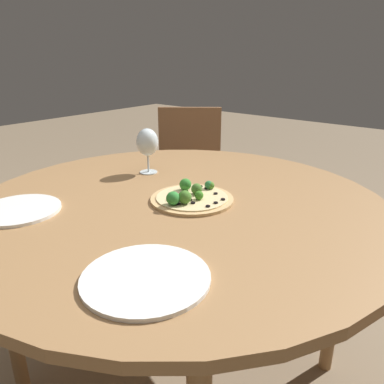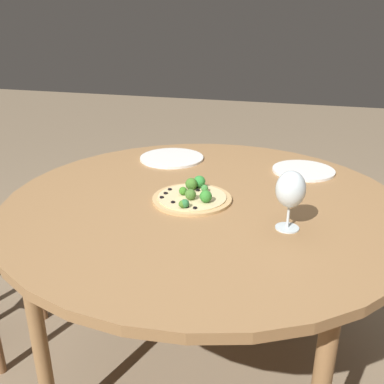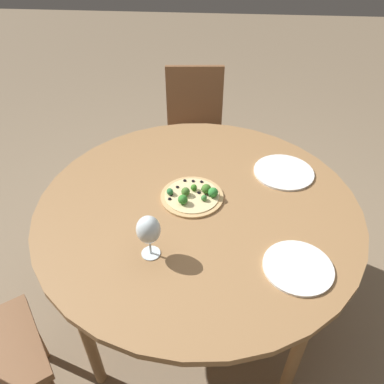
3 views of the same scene
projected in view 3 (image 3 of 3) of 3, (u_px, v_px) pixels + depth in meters
name	position (u px, v px, depth m)	size (l,w,h in m)	color
ground_plane	(197.00, 307.00, 2.07)	(12.00, 12.00, 0.00)	#847056
dining_table	(198.00, 214.00, 1.62)	(1.36, 1.36, 0.76)	olive
chair	(195.00, 132.00, 2.55)	(0.43, 0.43, 0.91)	brown
pizza	(193.00, 195.00, 1.60)	(0.27, 0.27, 0.06)	tan
wine_glass	(148.00, 230.00, 1.29)	(0.09, 0.09, 0.18)	silver
plate_near	(284.00, 172.00, 1.74)	(0.28, 0.28, 0.01)	white
plate_far	(298.00, 267.00, 1.31)	(0.25, 0.25, 0.01)	white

